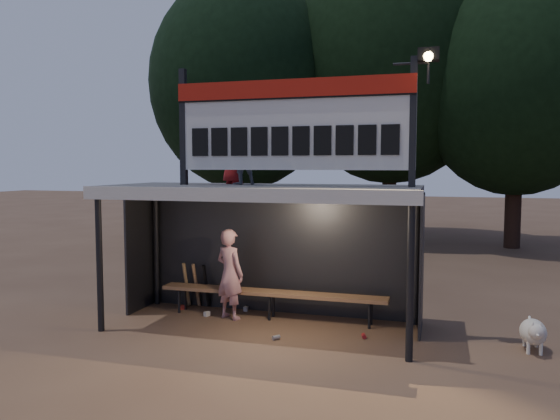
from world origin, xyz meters
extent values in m
plane|color=brown|center=(0.00, 0.00, 0.00)|extent=(80.00, 80.00, 0.00)
imported|color=silver|center=(-0.69, 0.36, 0.78)|extent=(0.67, 0.57, 1.56)
imported|color=slate|center=(-0.44, 0.25, 2.81)|extent=(0.60, 0.60, 0.98)
imported|color=maroon|center=(-0.69, 0.55, 2.83)|extent=(0.59, 0.57, 1.02)
cube|color=#414144|center=(0.00, 0.00, 2.26)|extent=(5.00, 2.00, 0.12)
cube|color=silver|center=(0.00, -1.02, 2.22)|extent=(5.10, 0.06, 0.20)
cylinder|color=black|center=(-2.40, -0.90, 1.10)|extent=(0.10, 0.10, 2.20)
cylinder|color=black|center=(2.40, -0.90, 1.10)|extent=(0.10, 0.10, 2.20)
cylinder|color=black|center=(-2.40, 0.90, 1.10)|extent=(0.10, 0.10, 2.20)
cylinder|color=black|center=(2.40, 0.90, 1.10)|extent=(0.10, 0.10, 2.20)
cube|color=black|center=(0.00, 1.00, 1.10)|extent=(5.00, 0.04, 2.20)
cube|color=black|center=(-2.50, 0.50, 1.10)|extent=(0.04, 1.00, 2.20)
cube|color=black|center=(2.50, 0.50, 1.10)|extent=(0.04, 1.00, 2.20)
cylinder|color=black|center=(0.00, 1.00, 2.15)|extent=(5.00, 0.06, 0.06)
cube|color=black|center=(-1.35, 0.00, 3.27)|extent=(0.10, 0.10, 1.90)
cube|color=black|center=(2.35, 0.00, 3.27)|extent=(0.10, 0.10, 1.90)
cube|color=silver|center=(0.50, 0.00, 3.27)|extent=(3.80, 0.08, 1.40)
cube|color=#A8170C|center=(0.50, -0.05, 3.83)|extent=(3.80, 0.04, 0.28)
cube|color=black|center=(0.50, -0.06, 3.68)|extent=(3.80, 0.02, 0.03)
cube|color=black|center=(-1.03, -0.05, 3.02)|extent=(0.27, 0.03, 0.45)
cube|color=black|center=(-0.69, -0.05, 3.02)|extent=(0.27, 0.03, 0.45)
cube|color=black|center=(-0.35, -0.05, 3.02)|extent=(0.27, 0.03, 0.45)
cube|color=black|center=(-0.01, -0.05, 3.02)|extent=(0.27, 0.03, 0.45)
cube|color=black|center=(0.33, -0.05, 3.02)|extent=(0.27, 0.03, 0.45)
cube|color=black|center=(0.67, -0.05, 3.02)|extent=(0.27, 0.03, 0.45)
cube|color=black|center=(1.01, -0.05, 3.02)|extent=(0.27, 0.03, 0.45)
cube|color=black|center=(1.35, -0.05, 3.02)|extent=(0.27, 0.03, 0.45)
cube|color=black|center=(1.69, -0.05, 3.02)|extent=(0.27, 0.03, 0.45)
cube|color=black|center=(2.03, -0.05, 3.02)|extent=(0.27, 0.03, 0.45)
cylinder|color=black|center=(2.30, 0.00, 4.12)|extent=(0.50, 0.04, 0.04)
cylinder|color=black|center=(2.55, 0.00, 3.97)|extent=(0.04, 0.04, 0.30)
cube|color=black|center=(2.55, -0.05, 4.22)|extent=(0.30, 0.22, 0.18)
sphere|color=#FFD88C|center=(2.55, -0.14, 4.18)|extent=(0.14, 0.14, 0.14)
cube|color=#8E6443|center=(0.00, 0.55, 0.45)|extent=(4.00, 0.35, 0.06)
cylinder|color=black|center=(-1.70, 0.43, 0.23)|extent=(0.05, 0.05, 0.45)
cylinder|color=black|center=(-1.70, 0.67, 0.23)|extent=(0.05, 0.05, 0.45)
cylinder|color=black|center=(0.00, 0.43, 0.23)|extent=(0.05, 0.05, 0.45)
cylinder|color=black|center=(0.00, 0.67, 0.23)|extent=(0.05, 0.05, 0.45)
cylinder|color=black|center=(1.70, 0.43, 0.23)|extent=(0.05, 0.05, 0.45)
cylinder|color=black|center=(1.70, 0.67, 0.23)|extent=(0.05, 0.05, 0.45)
cylinder|color=black|center=(-4.00, 10.00, 1.87)|extent=(0.50, 0.50, 3.74)
ellipsoid|color=black|center=(-4.00, 10.00, 5.53)|extent=(6.46, 6.46, 7.48)
cylinder|color=black|center=(1.00, 11.50, 2.09)|extent=(0.50, 0.50, 4.18)
ellipsoid|color=black|center=(1.00, 11.50, 6.18)|extent=(7.22, 7.22, 8.36)
cylinder|color=black|center=(5.00, 10.50, 1.76)|extent=(0.50, 0.50, 3.52)
ellipsoid|color=black|center=(5.00, 10.50, 5.20)|extent=(6.08, 6.08, 7.04)
ellipsoid|color=beige|center=(4.07, 0.04, 0.27)|extent=(0.36, 0.58, 0.36)
sphere|color=silver|center=(4.07, -0.24, 0.36)|extent=(0.22, 0.22, 0.22)
cone|color=beige|center=(4.07, -0.34, 0.34)|extent=(0.10, 0.10, 0.10)
cone|color=beige|center=(4.02, -0.26, 0.46)|extent=(0.06, 0.06, 0.07)
cone|color=beige|center=(4.12, -0.26, 0.46)|extent=(0.06, 0.06, 0.07)
cylinder|color=silver|center=(3.99, -0.14, 0.09)|extent=(0.05, 0.05, 0.18)
cylinder|color=white|center=(4.15, -0.14, 0.09)|extent=(0.05, 0.05, 0.18)
cylinder|color=beige|center=(3.99, 0.22, 0.09)|extent=(0.05, 0.05, 0.18)
cylinder|color=beige|center=(4.15, 0.22, 0.09)|extent=(0.05, 0.05, 0.18)
cylinder|color=white|center=(4.07, 0.34, 0.34)|extent=(0.04, 0.16, 0.14)
cylinder|color=olive|center=(-1.74, 0.82, 0.43)|extent=(0.07, 0.27, 0.84)
cylinder|color=#906743|center=(-1.54, 0.82, 0.43)|extent=(0.07, 0.30, 0.83)
cylinder|color=black|center=(-1.34, 0.82, 0.43)|extent=(0.09, 0.33, 0.83)
cube|color=#B42A1E|center=(-1.75, 0.65, 0.04)|extent=(0.12, 0.12, 0.08)
cylinder|color=#ABABB0|center=(0.41, -0.53, 0.04)|extent=(0.13, 0.14, 0.07)
cube|color=beige|center=(-1.13, 0.37, 0.04)|extent=(0.10, 0.12, 0.08)
cylinder|color=maroon|center=(1.68, -0.09, 0.04)|extent=(0.09, 0.13, 0.07)
cube|color=#B1B1B6|center=(-0.59, 0.88, 0.04)|extent=(0.08, 0.11, 0.08)
camera|label=1|loc=(2.76, -8.28, 2.64)|focal=35.00mm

